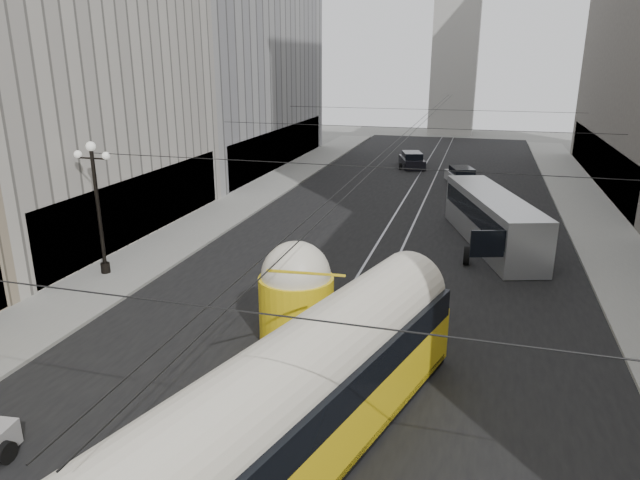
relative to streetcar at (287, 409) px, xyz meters
The scene contains 13 objects.
road 25.36m from the streetcar, 91.13° to the left, with size 20.00×85.00×0.02m, color black.
sidewalk_left 31.43m from the streetcar, 113.48° to the left, with size 4.00×72.00×0.15m, color gray.
sidewalk_right 31.05m from the streetcar, 68.22° to the left, with size 4.00×72.00×0.15m, color gray.
rail_left 25.38m from the streetcar, 92.83° to the left, with size 0.12×85.00×0.04m, color gray.
rail_right 25.35m from the streetcar, 89.43° to the left, with size 0.12×85.00×0.04m, color gray.
building_left_far 47.30m from the streetcar, 116.68° to the left, with size 12.60×28.60×28.60m.
distant_tower 73.95m from the streetcar, 90.39° to the left, with size 6.00×6.00×31.36m.
lamppost_left_mid 17.07m from the streetcar, 140.55° to the left, with size 1.86×0.44×6.37m.
catenary 24.60m from the streetcar, 90.90° to the left, with size 25.00×72.00×0.23m.
streetcar is the anchor object (origin of this frame).
city_bus 21.56m from the streetcar, 76.73° to the left, with size 5.71×11.73×2.88m.
sedan_white_far 37.54m from the streetcar, 86.02° to the left, with size 3.12×4.86×1.43m.
sedan_dark_far 44.29m from the streetcar, 93.12° to the left, with size 3.16×5.03×1.48m.
Camera 1 is at (4.57, -4.17, 10.09)m, focal length 32.00 mm.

